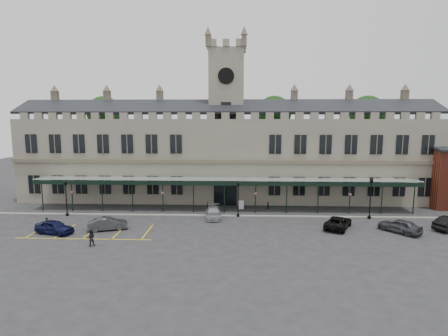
{
  "coord_description": "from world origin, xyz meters",
  "views": [
    {
      "loc": [
        1.62,
        -36.78,
        12.1
      ],
      "look_at": [
        0.0,
        6.0,
        6.0
      ],
      "focal_mm": 28.0,
      "sensor_mm": 36.0,
      "label": 1
    }
  ],
  "objects_px": {
    "lamp_post_left": "(66,195)",
    "car_right_a": "(400,226)",
    "person_a": "(47,224)",
    "person_b": "(91,238)",
    "lamp_post_mid": "(238,195)",
    "car_left_b": "(108,224)",
    "car_left_a": "(54,227)",
    "lamp_post_right": "(371,194)",
    "station_building": "(226,156)",
    "car_van": "(338,222)",
    "traffic_cone": "(341,226)",
    "car_taxi": "(213,212)",
    "clock_tower": "(227,112)",
    "sign_board": "(241,205)"
  },
  "relations": [
    {
      "from": "station_building",
      "to": "car_van",
      "type": "height_order",
      "value": "station_building"
    },
    {
      "from": "car_right_a",
      "to": "person_a",
      "type": "relative_size",
      "value": 2.77
    },
    {
      "from": "lamp_post_mid",
      "to": "traffic_cone",
      "type": "height_order",
      "value": "lamp_post_mid"
    },
    {
      "from": "clock_tower",
      "to": "car_left_b",
      "type": "distance_m",
      "value": 24.08
    },
    {
      "from": "station_building",
      "to": "person_b",
      "type": "relative_size",
      "value": 37.11
    },
    {
      "from": "car_right_a",
      "to": "lamp_post_right",
      "type": "bearing_deg",
      "value": -116.56
    },
    {
      "from": "car_taxi",
      "to": "car_left_a",
      "type": "bearing_deg",
      "value": -162.55
    },
    {
      "from": "car_taxi",
      "to": "sign_board",
      "type": "bearing_deg",
      "value": 46.12
    },
    {
      "from": "car_right_a",
      "to": "person_a",
      "type": "distance_m",
      "value": 37.82
    },
    {
      "from": "car_left_b",
      "to": "car_van",
      "type": "xyz_separation_m",
      "value": [
        25.33,
        1.58,
        -0.02
      ]
    },
    {
      "from": "lamp_post_right",
      "to": "person_b",
      "type": "height_order",
      "value": "lamp_post_right"
    },
    {
      "from": "person_a",
      "to": "traffic_cone",
      "type": "bearing_deg",
      "value": -24.76
    },
    {
      "from": "lamp_post_mid",
      "to": "car_right_a",
      "type": "bearing_deg",
      "value": -17.54
    },
    {
      "from": "car_left_a",
      "to": "car_left_b",
      "type": "bearing_deg",
      "value": -58.61
    },
    {
      "from": "car_left_b",
      "to": "car_right_a",
      "type": "distance_m",
      "value": 31.47
    },
    {
      "from": "traffic_cone",
      "to": "person_b",
      "type": "distance_m",
      "value": 26.17
    },
    {
      "from": "car_left_a",
      "to": "car_left_b",
      "type": "height_order",
      "value": "car_left_a"
    },
    {
      "from": "clock_tower",
      "to": "car_van",
      "type": "xyz_separation_m",
      "value": [
        12.86,
        -14.85,
        -12.45
      ]
    },
    {
      "from": "lamp_post_left",
      "to": "car_left_b",
      "type": "xyz_separation_m",
      "value": [
        7.18,
        -5.36,
        -2.02
      ]
    },
    {
      "from": "station_building",
      "to": "car_left_b",
      "type": "xyz_separation_m",
      "value": [
        -12.47,
        -16.34,
        -5.78
      ]
    },
    {
      "from": "clock_tower",
      "to": "car_left_a",
      "type": "relative_size",
      "value": 5.93
    },
    {
      "from": "lamp_post_left",
      "to": "car_taxi",
      "type": "xyz_separation_m",
      "value": [
        18.38,
        -0.16,
        -2.06
      ]
    },
    {
      "from": "sign_board",
      "to": "car_taxi",
      "type": "bearing_deg",
      "value": -140.24
    },
    {
      "from": "station_building",
      "to": "traffic_cone",
      "type": "height_order",
      "value": "station_building"
    },
    {
      "from": "lamp_post_mid",
      "to": "car_taxi",
      "type": "xyz_separation_m",
      "value": [
        -3.04,
        -0.58,
        -2.03
      ]
    },
    {
      "from": "lamp_post_left",
      "to": "car_left_a",
      "type": "height_order",
      "value": "lamp_post_left"
    },
    {
      "from": "car_left_a",
      "to": "person_b",
      "type": "height_order",
      "value": "person_b"
    },
    {
      "from": "car_van",
      "to": "clock_tower",
      "type": "bearing_deg",
      "value": -19.94
    },
    {
      "from": "car_left_b",
      "to": "car_taxi",
      "type": "distance_m",
      "value": 12.35
    },
    {
      "from": "lamp_post_mid",
      "to": "station_building",
      "type": "bearing_deg",
      "value": 99.56
    },
    {
      "from": "lamp_post_right",
      "to": "car_taxi",
      "type": "xyz_separation_m",
      "value": [
        -18.99,
        -0.24,
        -2.43
      ]
    },
    {
      "from": "lamp_post_right",
      "to": "sign_board",
      "type": "bearing_deg",
      "value": 165.62
    },
    {
      "from": "lamp_post_left",
      "to": "lamp_post_mid",
      "type": "bearing_deg",
      "value": 1.13
    },
    {
      "from": "station_building",
      "to": "clock_tower",
      "type": "bearing_deg",
      "value": 90.0
    },
    {
      "from": "car_left_b",
      "to": "person_b",
      "type": "bearing_deg",
      "value": 163.1
    },
    {
      "from": "car_left_b",
      "to": "car_van",
      "type": "bearing_deg",
      "value": -105.29
    },
    {
      "from": "clock_tower",
      "to": "lamp_post_mid",
      "type": "relative_size",
      "value": 5.49
    },
    {
      "from": "lamp_post_mid",
      "to": "clock_tower",
      "type": "bearing_deg",
      "value": 99.48
    },
    {
      "from": "traffic_cone",
      "to": "sign_board",
      "type": "relative_size",
      "value": 0.6
    },
    {
      "from": "car_right_a",
      "to": "car_van",
      "type": "bearing_deg",
      "value": -51.99
    },
    {
      "from": "car_left_a",
      "to": "person_a",
      "type": "height_order",
      "value": "person_a"
    },
    {
      "from": "lamp_post_left",
      "to": "car_right_a",
      "type": "distance_m",
      "value": 39.02
    },
    {
      "from": "person_a",
      "to": "person_b",
      "type": "relative_size",
      "value": 0.97
    },
    {
      "from": "clock_tower",
      "to": "lamp_post_mid",
      "type": "distance_m",
      "value": 15.01
    },
    {
      "from": "station_building",
      "to": "lamp_post_left",
      "type": "distance_m",
      "value": 22.82
    },
    {
      "from": "person_b",
      "to": "traffic_cone",
      "type": "bearing_deg",
      "value": 170.33
    },
    {
      "from": "station_building",
      "to": "lamp_post_left",
      "type": "relative_size",
      "value": 13.12
    },
    {
      "from": "car_left_b",
      "to": "person_b",
      "type": "height_order",
      "value": "person_b"
    },
    {
      "from": "lamp_post_left",
      "to": "car_left_b",
      "type": "height_order",
      "value": "lamp_post_left"
    },
    {
      "from": "lamp_post_left",
      "to": "person_b",
      "type": "bearing_deg",
      "value": -54.25
    }
  ]
}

